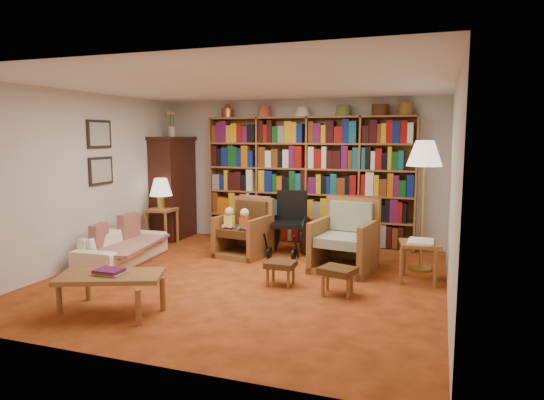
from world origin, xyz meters
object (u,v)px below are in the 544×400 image
at_px(side_table_lamp, 162,217).
at_px(coffee_table, 111,279).
at_px(armchair_sage, 345,243).
at_px(footstool_b, 338,272).
at_px(floor_lamp, 424,159).
at_px(wheelchair, 289,225).
at_px(footstool_a, 281,266).
at_px(armchair_leather, 246,231).
at_px(sofa, 123,247).
at_px(side_table_papers, 420,249).

xyz_separation_m(side_table_lamp, coffee_table, (1.25, -3.01, -0.11)).
distance_m(armchair_sage, coffee_table, 3.24).
distance_m(footstool_b, coffee_table, 2.56).
distance_m(floor_lamp, coffee_table, 4.31).
height_order(wheelchair, footstool_a, wheelchair).
bearing_deg(armchair_sage, armchair_leather, 169.22).
distance_m(armchair_sage, footstool_b, 1.18).
height_order(armchair_sage, coffee_table, armchair_sage).
bearing_deg(coffee_table, armchair_leather, 82.37).
bearing_deg(wheelchair, sofa, -147.64).
bearing_deg(coffee_table, sofa, 123.14).
bearing_deg(sofa, coffee_table, -151.33).
bearing_deg(floor_lamp, armchair_sage, -164.59).
bearing_deg(side_table_lamp, footstool_a, -29.69).
bearing_deg(side_table_papers, wheelchair, 156.23).
height_order(armchair_sage, wheelchair, wheelchair).
height_order(footstool_a, footstool_b, footstool_b).
distance_m(sofa, armchair_leather, 1.88).
distance_m(side_table_papers, coffee_table, 3.78).
height_order(side_table_lamp, floor_lamp, floor_lamp).
bearing_deg(sofa, footstool_b, -101.47).
bearing_deg(coffee_table, footstool_b, 32.12).
height_order(footstool_a, coffee_table, coffee_table).
relative_size(sofa, wheelchair, 1.63).
xyz_separation_m(sofa, armchair_leather, (1.53, 1.07, 0.13)).
bearing_deg(armchair_sage, sofa, -166.63).
relative_size(footstool_a, footstool_b, 0.77).
height_order(side_table_lamp, side_table_papers, side_table_lamp).
relative_size(sofa, side_table_lamp, 2.58).
relative_size(side_table_papers, footstool_b, 1.18).
bearing_deg(sofa, armchair_sage, -81.11).
height_order(sofa, footstool_a, sofa).
relative_size(side_table_lamp, side_table_papers, 1.13).
bearing_deg(coffee_table, footstool_a, 46.51).
xyz_separation_m(wheelchair, footstool_a, (0.40, -1.65, -0.20)).
height_order(side_table_lamp, armchair_leather, armchair_leather).
relative_size(armchair_leather, side_table_papers, 1.63).
bearing_deg(footstool_a, side_table_lamp, 150.31).
relative_size(side_table_lamp, floor_lamp, 0.35).
distance_m(sofa, wheelchair, 2.57).
xyz_separation_m(armchair_sage, footstool_b, (0.13, -1.16, -0.11)).
height_order(armchair_leather, wheelchair, wheelchair).
distance_m(armchair_leather, footstool_a, 1.70).
bearing_deg(armchair_leather, wheelchair, 25.42).
bearing_deg(sofa, side_table_papers, -88.01).
xyz_separation_m(side_table_lamp, side_table_papers, (4.30, -0.77, -0.05)).
height_order(side_table_papers, footstool_b, side_table_papers).
distance_m(side_table_lamp, side_table_papers, 4.37).
relative_size(wheelchair, coffee_table, 0.84).
height_order(armchair_leather, side_table_papers, armchair_leather).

